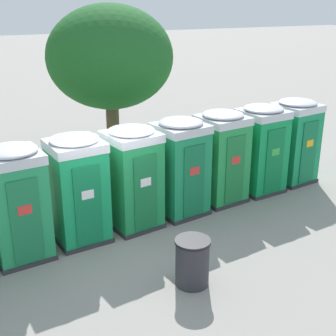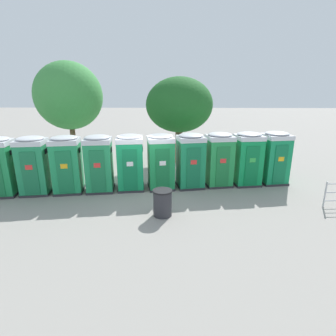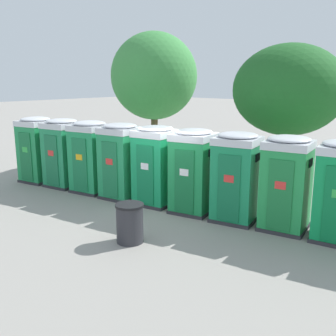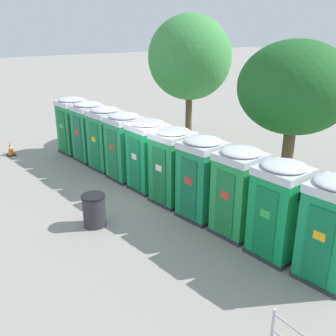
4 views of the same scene
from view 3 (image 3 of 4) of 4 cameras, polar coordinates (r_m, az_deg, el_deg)
name	(u,v)px [view 3 (image 3 of 4)]	position (r m, az deg, el deg)	size (l,w,h in m)	color
ground_plane	(170,209)	(12.29, 0.33, -5.98)	(120.00, 120.00, 0.00)	gray
portapotty_0	(37,149)	(16.15, -18.43, 2.61)	(1.37, 1.39, 2.54)	#2D2D33
portapotty_1	(63,152)	(15.14, -14.98, 2.20)	(1.36, 1.37, 2.54)	#2D2D33
portapotty_2	(91,156)	(14.18, -11.15, 1.69)	(1.41, 1.40, 2.54)	#2D2D33
portapotty_3	(121,161)	(13.27, -6.85, 1.08)	(1.35, 1.36, 2.54)	#2D2D33
portapotty_4	(156,165)	(12.49, -1.80, 0.43)	(1.33, 1.35, 2.54)	#2D2D33
portapotty_5	(193,171)	(11.75, 3.66, -0.38)	(1.38, 1.40, 2.54)	#2D2D33
portapotty_6	(236,177)	(11.18, 9.89, -1.23)	(1.40, 1.40, 2.54)	#2D2D33
portapotty_7	(286,183)	(10.82, 16.80, -2.07)	(1.37, 1.38, 2.54)	#2D2D33
street_tree_0	(154,76)	(18.62, -2.04, 13.14)	(3.98, 3.98, 6.07)	brown
street_tree_1	(289,91)	(14.83, 17.12, 10.70)	(3.96, 3.96, 5.19)	brown
trash_can	(130,223)	(9.81, -5.56, -7.94)	(0.71, 0.71, 0.98)	#2D2D33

